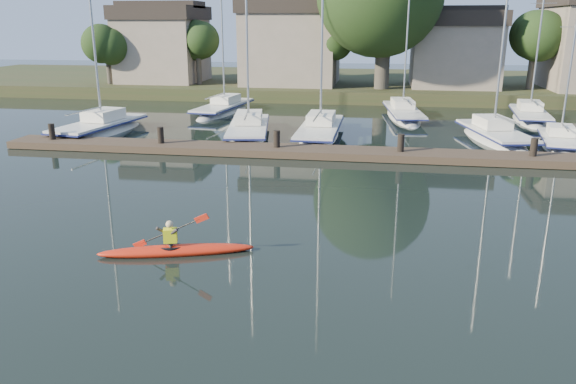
# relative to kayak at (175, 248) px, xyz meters

# --- Properties ---
(ground) EXTENTS (160.00, 160.00, 0.00)m
(ground) POSITION_rel_kayak_xyz_m (3.59, -1.26, -0.17)
(ground) COLOR black
(ground) RESTS_ON ground
(kayak) EXTENTS (4.37, 1.79, 1.40)m
(kayak) POSITION_rel_kayak_xyz_m (0.00, 0.00, 0.00)
(kayak) COLOR red
(kayak) RESTS_ON ground
(dock) EXTENTS (34.00, 2.00, 1.80)m
(dock) POSITION_rel_kayak_xyz_m (3.59, 12.74, 0.03)
(dock) COLOR #463328
(dock) RESTS_ON ground
(sailboat_0) EXTENTS (3.48, 8.63, 13.30)m
(sailboat_0) POSITION_rel_kayak_xyz_m (-10.69, 16.52, -0.39)
(sailboat_0) COLOR silver
(sailboat_0) RESTS_ON ground
(sailboat_1) EXTENTS (3.72, 9.25, 14.72)m
(sailboat_1) POSITION_rel_kayak_xyz_m (-1.91, 17.33, -0.37)
(sailboat_1) COLOR silver
(sailboat_1) RESTS_ON ground
(sailboat_2) EXTENTS (2.22, 9.48, 15.69)m
(sailboat_2) POSITION_rel_kayak_xyz_m (2.20, 17.71, -0.37)
(sailboat_2) COLOR silver
(sailboat_2) RESTS_ON ground
(sailboat_3) EXTENTS (3.84, 8.60, 13.43)m
(sailboat_3) POSITION_rel_kayak_xyz_m (11.86, 18.01, -0.37)
(sailboat_3) COLOR silver
(sailboat_3) RESTS_ON ground
(sailboat_4) EXTENTS (2.85, 6.45, 10.59)m
(sailboat_4) POSITION_rel_kayak_xyz_m (14.98, 16.93, -0.34)
(sailboat_4) COLOR silver
(sailboat_4) RESTS_ON ground
(sailboat_5) EXTENTS (3.21, 9.22, 14.95)m
(sailboat_5) POSITION_rel_kayak_xyz_m (-5.66, 25.44, -0.36)
(sailboat_5) COLOR silver
(sailboat_5) RESTS_ON ground
(sailboat_6) EXTENTS (3.05, 9.82, 15.36)m
(sailboat_6) POSITION_rel_kayak_xyz_m (7.15, 25.45, -0.35)
(sailboat_6) COLOR silver
(sailboat_6) RESTS_ON ground
(sailboat_7) EXTENTS (2.95, 8.20, 12.94)m
(sailboat_7) POSITION_rel_kayak_xyz_m (15.48, 25.55, -0.36)
(sailboat_7) COLOR silver
(sailboat_7) RESTS_ON ground
(shore) EXTENTS (90.00, 25.25, 12.75)m
(shore) POSITION_rel_kayak_xyz_m (5.20, 39.03, 3.06)
(shore) COLOR #2A371B
(shore) RESTS_ON ground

